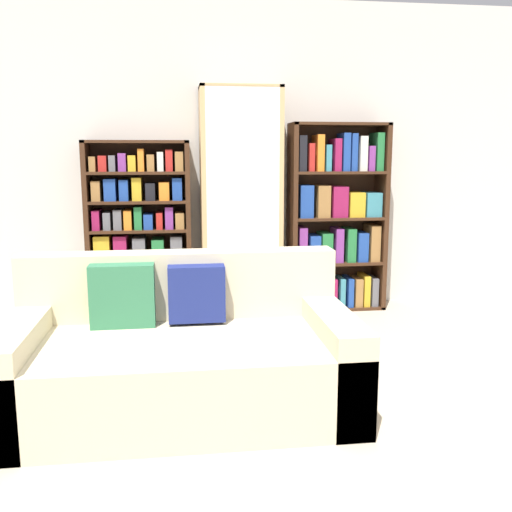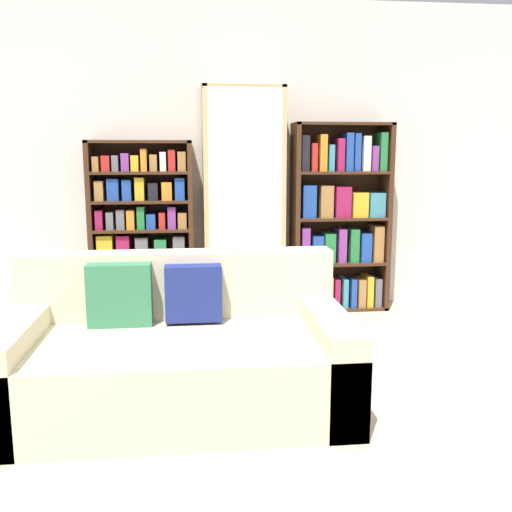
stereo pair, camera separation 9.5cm
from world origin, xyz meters
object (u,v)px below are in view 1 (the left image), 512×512
object	(u,v)px
couch	(181,357)
wine_bottle	(293,304)
bookshelf_right	(337,221)
display_cabinet	(241,203)
bookshelf_left	(139,232)

from	to	relation	value
couch	wine_bottle	world-z (taller)	couch
couch	wine_bottle	distance (m)	1.80
bookshelf_right	wine_bottle	bearing A→B (deg)	-141.46
couch	display_cabinet	bearing A→B (deg)	74.00
bookshelf_right	bookshelf_left	bearing A→B (deg)	179.99
display_cabinet	bookshelf_right	distance (m)	0.88
bookshelf_right	display_cabinet	bearing A→B (deg)	-178.96
wine_bottle	bookshelf_right	bearing A→B (deg)	38.54
bookshelf_left	display_cabinet	xyz separation A→B (m)	(0.88, -0.02, 0.24)
display_cabinet	couch	bearing A→B (deg)	-106.00
display_cabinet	wine_bottle	xyz separation A→B (m)	(0.40, -0.35, -0.83)
bookshelf_left	wine_bottle	distance (m)	1.45
display_cabinet	wine_bottle	bearing A→B (deg)	-41.44
couch	bookshelf_right	xyz separation A→B (m)	(1.41, 1.90, 0.52)
couch	bookshelf_left	bearing A→B (deg)	99.97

